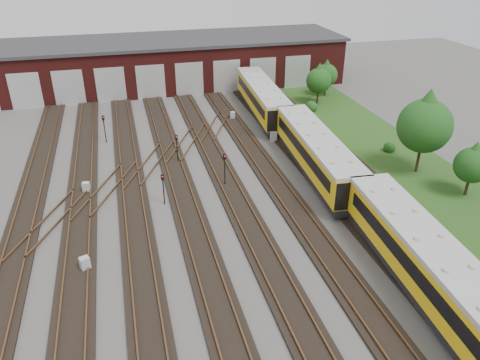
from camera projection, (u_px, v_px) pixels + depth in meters
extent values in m
plane|color=#403F3C|center=(229.00, 244.00, 32.22)|extent=(120.00, 120.00, 0.00)
cube|color=black|center=(10.00, 277.00, 29.00)|extent=(2.40, 70.00, 0.18)
cube|color=brown|center=(22.00, 273.00, 29.09)|extent=(0.10, 70.00, 0.15)
cube|color=black|center=(77.00, 267.00, 29.91)|extent=(2.40, 70.00, 0.18)
cube|color=brown|center=(65.00, 266.00, 29.67)|extent=(0.10, 70.00, 0.15)
cube|color=brown|center=(88.00, 263.00, 30.00)|extent=(0.10, 70.00, 0.15)
cube|color=black|center=(140.00, 257.00, 30.82)|extent=(2.40, 70.00, 0.18)
cube|color=brown|center=(129.00, 257.00, 30.58)|extent=(0.10, 70.00, 0.15)
cube|color=brown|center=(151.00, 253.00, 30.91)|extent=(0.10, 70.00, 0.15)
cube|color=black|center=(200.00, 248.00, 31.73)|extent=(2.40, 70.00, 0.18)
cube|color=brown|center=(190.00, 247.00, 31.49)|extent=(0.10, 70.00, 0.15)
cube|color=brown|center=(210.00, 244.00, 31.81)|extent=(0.10, 70.00, 0.15)
cube|color=black|center=(256.00, 239.00, 32.64)|extent=(2.40, 70.00, 0.18)
cube|color=brown|center=(247.00, 239.00, 32.40)|extent=(0.10, 70.00, 0.15)
cube|color=brown|center=(266.00, 236.00, 32.72)|extent=(0.10, 70.00, 0.15)
cube|color=black|center=(310.00, 231.00, 33.54)|extent=(2.40, 70.00, 0.18)
cube|color=brown|center=(301.00, 230.00, 33.30)|extent=(0.10, 70.00, 0.15)
cube|color=brown|center=(319.00, 227.00, 33.63)|extent=(0.10, 70.00, 0.15)
cube|color=black|center=(360.00, 223.00, 34.45)|extent=(2.40, 70.00, 0.18)
cube|color=brown|center=(352.00, 222.00, 34.21)|extent=(0.10, 70.00, 0.15)
cube|color=brown|center=(369.00, 220.00, 34.54)|extent=(0.10, 70.00, 0.15)
cube|color=black|center=(408.00, 216.00, 35.36)|extent=(2.40, 70.00, 0.18)
cube|color=brown|center=(400.00, 215.00, 35.12)|extent=(0.10, 70.00, 0.15)
cube|color=brown|center=(417.00, 212.00, 35.45)|extent=(0.10, 70.00, 0.15)
cube|color=brown|center=(107.00, 188.00, 38.85)|extent=(5.40, 9.62, 0.15)
cube|color=brown|center=(151.00, 163.00, 43.18)|extent=(5.40, 9.62, 0.15)
cube|color=brown|center=(187.00, 142.00, 47.51)|extent=(5.40, 9.62, 0.15)
cube|color=brown|center=(52.00, 220.00, 34.51)|extent=(5.40, 9.62, 0.15)
cube|color=brown|center=(217.00, 125.00, 51.84)|extent=(5.40, 9.62, 0.15)
cube|color=#4D1413|center=(161.00, 64.00, 65.06)|extent=(50.00, 12.00, 6.00)
cube|color=#313133|center=(159.00, 41.00, 63.59)|extent=(51.00, 12.50, 0.40)
cube|color=#AEB1B4|center=(26.00, 91.00, 56.42)|extent=(3.60, 0.12, 4.40)
cube|color=#AEB1B4|center=(69.00, 88.00, 57.55)|extent=(3.60, 0.12, 4.40)
cube|color=#AEB1B4|center=(111.00, 85.00, 58.69)|extent=(3.60, 0.12, 4.40)
cube|color=#AEB1B4|center=(151.00, 82.00, 59.82)|extent=(3.60, 0.12, 4.40)
cube|color=#AEB1B4|center=(190.00, 79.00, 60.96)|extent=(3.60, 0.12, 4.40)
cube|color=#AEB1B4|center=(227.00, 77.00, 62.09)|extent=(3.60, 0.12, 4.40)
cube|color=#AEB1B4|center=(263.00, 74.00, 63.23)|extent=(3.60, 0.12, 4.40)
cube|color=#AEB1B4|center=(297.00, 72.00, 64.36)|extent=(3.60, 0.12, 4.40)
cube|color=#224617|center=(395.00, 156.00, 45.08)|extent=(8.00, 55.00, 0.05)
cube|color=black|center=(420.00, 280.00, 27.87)|extent=(3.59, 16.30, 0.65)
cube|color=#E2A40C|center=(425.00, 260.00, 27.17)|extent=(3.91, 16.32, 2.37)
cube|color=#B8B8B3|center=(429.00, 241.00, 26.55)|extent=(4.02, 16.33, 0.32)
cube|color=black|center=(403.00, 259.00, 26.81)|extent=(1.05, 14.20, 0.92)
cube|color=black|center=(448.00, 253.00, 27.28)|extent=(1.05, 14.20, 0.92)
cube|color=black|center=(315.00, 167.00, 41.56)|extent=(3.59, 16.30, 0.65)
cube|color=#E2A40C|center=(316.00, 151.00, 40.86)|extent=(3.91, 16.32, 2.37)
cube|color=#B8B8B3|center=(317.00, 137.00, 40.24)|extent=(4.02, 16.33, 0.32)
cube|color=black|center=(301.00, 149.00, 40.50)|extent=(1.05, 14.20, 0.92)
cube|color=black|center=(332.00, 147.00, 40.98)|extent=(1.05, 14.20, 0.92)
cube|color=black|center=(262.00, 109.00, 55.26)|extent=(3.59, 16.30, 0.65)
cube|color=#E2A40C|center=(262.00, 97.00, 54.55)|extent=(3.91, 16.32, 2.37)
cube|color=#B8B8B3|center=(262.00, 85.00, 53.93)|extent=(4.02, 16.33, 0.32)
cube|color=black|center=(250.00, 95.00, 54.19)|extent=(1.05, 14.20, 0.92)
cube|color=black|center=(274.00, 94.00, 54.67)|extent=(1.05, 14.20, 0.92)
cylinder|color=black|center=(164.00, 192.00, 36.54)|extent=(0.09, 0.09, 2.17)
cube|color=black|center=(162.00, 177.00, 35.92)|extent=(0.25, 0.17, 0.47)
sphere|color=red|center=(162.00, 177.00, 35.80)|extent=(0.11, 0.11, 0.11)
cylinder|color=black|center=(105.00, 131.00, 47.49)|extent=(0.10, 0.10, 2.41)
cube|color=black|center=(103.00, 118.00, 46.81)|extent=(0.27, 0.20, 0.49)
sphere|color=red|center=(103.00, 117.00, 46.68)|extent=(0.12, 0.12, 0.12)
cylinder|color=black|center=(225.00, 173.00, 39.22)|extent=(0.09, 0.09, 2.45)
cube|color=black|center=(224.00, 157.00, 38.55)|extent=(0.26, 0.19, 0.47)
sphere|color=red|center=(225.00, 156.00, 38.42)|extent=(0.11, 0.11, 0.11)
cylinder|color=black|center=(177.00, 151.00, 43.30)|extent=(0.09, 0.09, 2.29)
cube|color=black|center=(176.00, 138.00, 42.67)|extent=(0.23, 0.14, 0.45)
sphere|color=red|center=(176.00, 137.00, 42.55)|extent=(0.11, 0.11, 0.11)
cube|color=#B3B7B9|center=(86.00, 188.00, 38.47)|extent=(0.65, 0.57, 0.94)
cube|color=#B3B7B9|center=(85.00, 264.00, 29.54)|extent=(0.73, 0.68, 0.97)
cube|color=#B3B7B9|center=(273.00, 137.00, 48.02)|extent=(0.70, 0.60, 1.07)
cube|color=#B3B7B9|center=(233.00, 116.00, 53.87)|extent=(0.64, 0.58, 0.89)
cylinder|color=#322116|center=(317.00, 97.00, 58.73)|extent=(0.21, 0.21, 1.60)
sphere|color=#134313|center=(319.00, 81.00, 57.73)|extent=(3.11, 3.11, 3.11)
cone|color=#134313|center=(319.00, 72.00, 57.22)|extent=(2.67, 2.67, 2.22)
cylinder|color=#322116|center=(325.00, 90.00, 61.66)|extent=(0.23, 0.23, 1.50)
sphere|color=#134313|center=(326.00, 75.00, 60.73)|extent=(2.92, 2.92, 2.92)
cone|color=#134313|center=(327.00, 67.00, 60.25)|extent=(2.50, 2.50, 2.08)
cylinder|color=#322116|center=(418.00, 160.00, 41.54)|extent=(0.26, 0.26, 2.40)
sphere|color=#134313|center=(425.00, 126.00, 40.05)|extent=(4.66, 4.66, 4.66)
cone|color=#134313|center=(428.00, 107.00, 39.28)|extent=(4.00, 4.00, 3.33)
cylinder|color=#322116|center=(467.00, 187.00, 37.99)|extent=(0.24, 0.24, 1.48)
sphere|color=#134313|center=(472.00, 165.00, 37.07)|extent=(2.88, 2.88, 2.88)
cone|color=#134313|center=(475.00, 153.00, 36.59)|extent=(2.47, 2.47, 2.06)
sphere|color=#134313|center=(390.00, 146.00, 45.77)|extent=(1.17, 1.17, 1.17)
sphere|color=#134313|center=(311.00, 105.00, 56.25)|extent=(1.50, 1.50, 1.50)
sphere|color=#134313|center=(321.00, 82.00, 64.95)|extent=(1.48, 1.48, 1.48)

